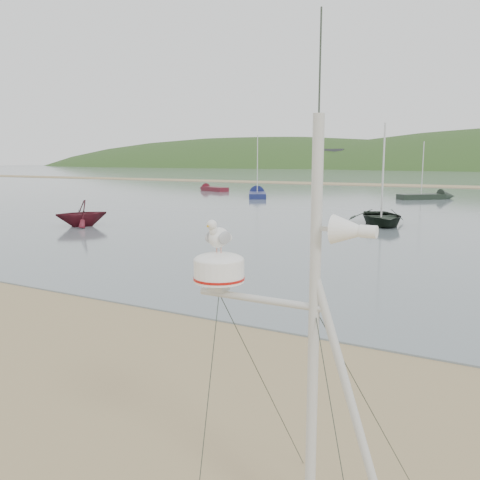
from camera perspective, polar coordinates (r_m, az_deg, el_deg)
The scene contains 8 objects.
ground at distance 9.10m, azimuth -14.70°, elevation -16.01°, with size 560.00×560.00×0.00m, color #907953.
sandbar at distance 76.20m, azimuth 24.69°, elevation 5.42°, with size 560.00×7.00×0.07m, color #907953.
mast_rig at distance 5.32m, azimuth 7.16°, elevation -19.89°, with size 2.27×2.42×5.12m.
boat_dark at distance 30.31m, azimuth 15.71°, elevation 5.89°, with size 3.25×0.94×4.54m, color black.
boat_red at distance 30.11m, azimuth -17.43°, elevation 4.16°, with size 2.44×1.49×2.83m, color #4F121B.
sailboat_dark_mid at distance 52.19m, azimuth 20.98°, elevation 4.61°, with size 5.30×5.01×5.88m.
sailboat_blue_near at distance 52.59m, azimuth 1.92°, elevation 5.23°, with size 4.57×6.69×6.68m.
dinghy_red_far at distance 62.00m, azimuth -3.52°, elevation 5.78°, with size 5.37×3.26×1.29m.
Camera 1 is at (5.79, -5.89, 3.81)m, focal length 38.00 mm.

